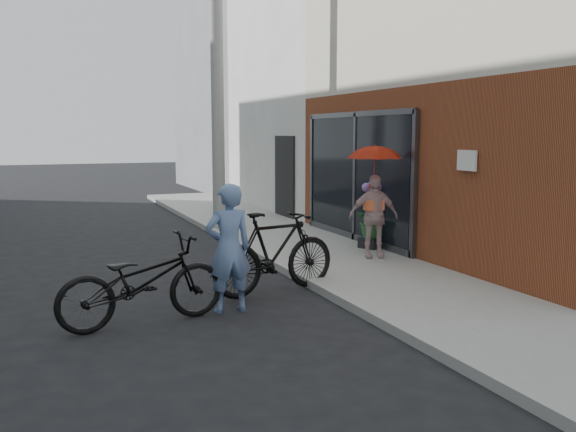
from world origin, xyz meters
TOP-DOWN VIEW (x-y plane):
  - ground at (0.00, 0.00)m, footprint 80.00×80.00m
  - sidewalk at (2.10, 2.00)m, footprint 2.20×24.00m
  - curb at (0.94, 2.00)m, footprint 0.12×24.00m
  - brick_building at (7.19, 2.01)m, footprint 8.09×8.00m
  - plaster_building at (7.20, 9.00)m, footprint 8.00×6.00m
  - east_building_far at (7.20, 16.00)m, footprint 8.00×8.00m
  - utility_pole at (1.10, 6.00)m, footprint 0.28×0.28m
  - officer at (-0.50, 0.11)m, footprint 0.60×0.40m
  - bike_left at (-1.59, -0.02)m, footprint 2.05×0.96m
  - bike_right at (0.35, 0.72)m, footprint 1.98×0.87m
  - kimono_woman at (2.58, 1.84)m, footprint 0.89×0.59m
  - parasol at (2.58, 1.84)m, footprint 0.87×0.87m
  - planter at (3.00, 2.60)m, footprint 0.48×0.48m
  - potted_plant at (3.00, 2.60)m, footprint 0.60×0.52m

SIDE VIEW (x-z plane):
  - ground at x=0.00m, z-range 0.00..0.00m
  - sidewalk at x=2.10m, z-range 0.00..0.12m
  - curb at x=0.94m, z-range 0.00..0.12m
  - planter at x=3.00m, z-range 0.12..0.31m
  - bike_left at x=-1.59m, z-range 0.00..1.04m
  - bike_right at x=0.35m, z-range 0.00..1.15m
  - potted_plant at x=3.00m, z-range 0.31..0.97m
  - officer at x=-0.50m, z-range 0.00..1.61m
  - kimono_woman at x=2.58m, z-range 0.12..1.53m
  - parasol at x=2.58m, z-range 1.53..2.30m
  - brick_building at x=7.19m, z-range -0.01..5.99m
  - plaster_building at x=7.20m, z-range 0.00..7.00m
  - east_building_far at x=7.20m, z-range 0.00..7.00m
  - utility_pole at x=1.10m, z-range 0.00..7.00m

